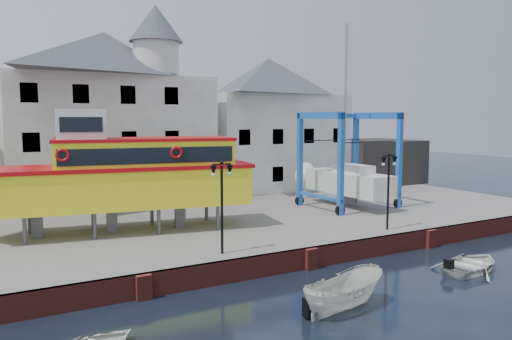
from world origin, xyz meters
TOP-DOWN VIEW (x-y plane):
  - ground at (0.00, 0.00)m, footprint 140.00×140.00m
  - hardstanding at (0.00, 11.00)m, footprint 44.00×22.00m
  - quay_wall at (-0.00, 0.10)m, footprint 44.00×0.47m
  - building_white_main at (-4.87, 18.39)m, footprint 14.00×8.30m
  - building_white_right at (9.00, 19.00)m, footprint 12.00×8.00m
  - shed_dark at (19.00, 17.00)m, footprint 8.00×7.00m
  - lamp_post_left at (-4.00, 1.20)m, footprint 1.12×0.32m
  - lamp_post_right at (6.00, 1.20)m, footprint 1.12×0.32m
  - tour_boat at (-7.29, 7.87)m, footprint 15.37×6.00m
  - travel_lift at (8.71, 8.56)m, footprint 5.98×8.30m
  - motorboat_a at (-1.85, -4.72)m, footprint 4.17×2.17m
  - motorboat_b at (6.51, -3.83)m, footprint 4.46×3.63m

SIDE VIEW (x-z plane):
  - ground at x=0.00m, z-range 0.00..0.00m
  - motorboat_a at x=-1.85m, z-range -0.77..0.77m
  - motorboat_b at x=6.51m, z-range -0.41..0.41m
  - hardstanding at x=0.00m, z-range 0.00..1.00m
  - quay_wall at x=0.00m, z-range 0.00..1.00m
  - shed_dark at x=19.00m, z-range 1.00..5.00m
  - travel_lift at x=8.71m, z-range -3.13..9.29m
  - tour_boat at x=-7.29m, z-range 0.81..7.34m
  - lamp_post_left at x=-4.00m, z-range 2.07..6.27m
  - lamp_post_right at x=6.00m, z-range 2.07..6.27m
  - building_white_right at x=9.00m, z-range 1.00..12.20m
  - building_white_main at x=-4.87m, z-range 0.34..14.34m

